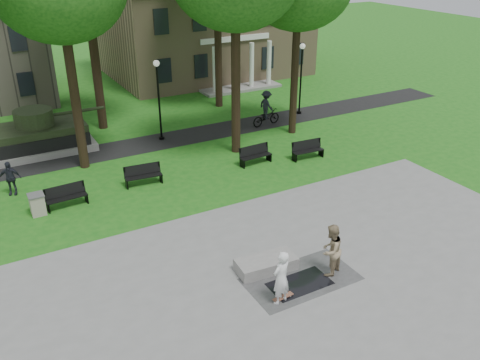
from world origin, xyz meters
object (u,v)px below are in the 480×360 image
(skateboarder, at_px, (281,278))
(trash_bin, at_px, (37,204))
(friend_watching, at_px, (331,250))
(concrete_block, at_px, (266,264))
(cyclist, at_px, (266,111))
(park_bench_0, at_px, (66,196))

(skateboarder, xyz_separation_m, trash_bin, (-5.97, 10.12, -0.52))
(skateboarder, height_order, friend_watching, friend_watching)
(concrete_block, bearing_deg, cyclist, 58.28)
(skateboarder, relative_size, friend_watching, 1.00)
(friend_watching, bearing_deg, cyclist, -137.06)
(concrete_block, bearing_deg, park_bench_0, 121.86)
(concrete_block, height_order, skateboarder, skateboarder)
(friend_watching, xyz_separation_m, park_bench_0, (-7.13, 9.78, -0.48))
(park_bench_0, distance_m, trash_bin, 1.27)
(friend_watching, bearing_deg, skateboarder, -12.03)
(concrete_block, distance_m, cyclist, 15.72)
(skateboarder, xyz_separation_m, park_bench_0, (-4.71, 10.26, -0.48))
(concrete_block, xyz_separation_m, skateboarder, (-0.56, -1.79, 0.76))
(skateboarder, bearing_deg, concrete_block, -123.08)
(concrete_block, height_order, park_bench_0, park_bench_0)
(skateboarder, bearing_deg, friend_watching, 175.69)
(concrete_block, distance_m, skateboarder, 2.02)
(trash_bin, bearing_deg, cyclist, 18.76)
(park_bench_0, bearing_deg, skateboarder, -68.65)
(concrete_block, relative_size, friend_watching, 1.12)
(skateboarder, distance_m, trash_bin, 11.76)
(friend_watching, xyz_separation_m, trash_bin, (-8.38, 9.64, -0.52))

